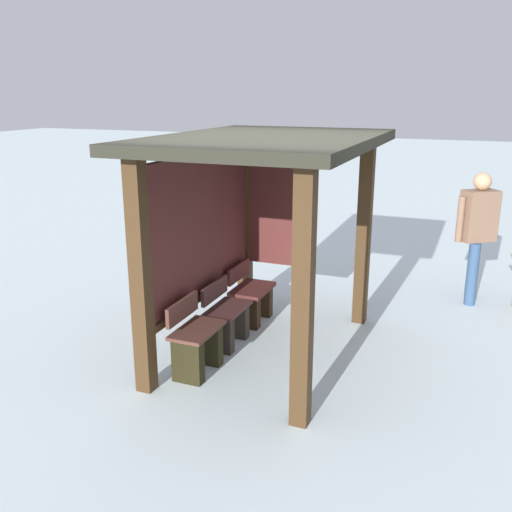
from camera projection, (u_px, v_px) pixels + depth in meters
ground_plane at (267, 351)px, 6.21m from camera, size 60.00×60.00×0.00m
bus_shelter at (253, 187)px, 5.86m from camera, size 2.91×2.04×2.33m
bench_left_inside at (196, 344)px, 5.65m from camera, size 0.62×0.36×0.76m
bench_center_inside at (226, 320)px, 6.30m from camera, size 0.62×0.35×0.72m
bench_right_inside at (251, 299)px, 6.94m from camera, size 0.62×0.40×0.72m
person_walking at (477, 227)px, 7.41m from camera, size 0.53×0.56×1.75m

